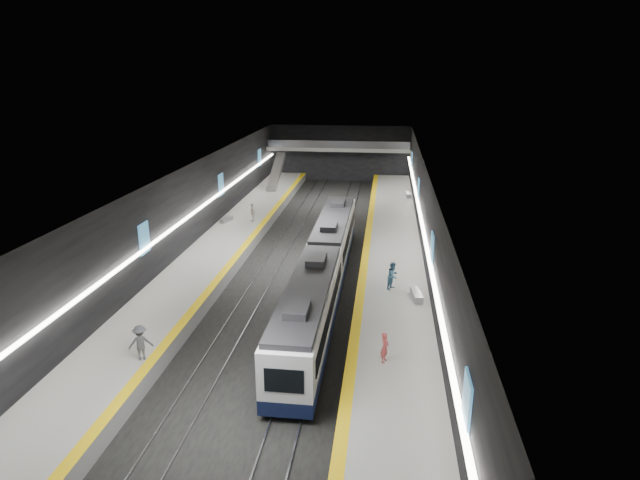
# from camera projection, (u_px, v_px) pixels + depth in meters

# --- Properties ---
(ground) EXTENTS (70.00, 70.00, 0.00)m
(ground) POSITION_uv_depth(u_px,v_px,m) (302.00, 265.00, 45.18)
(ground) COLOR black
(ground) RESTS_ON ground
(ceiling) EXTENTS (20.00, 70.00, 0.04)m
(ceiling) POSITION_uv_depth(u_px,v_px,m) (301.00, 171.00, 42.71)
(ceiling) COLOR beige
(ceiling) RESTS_ON wall_left
(wall_left) EXTENTS (0.04, 70.00, 8.00)m
(wall_left) POSITION_uv_depth(u_px,v_px,m) (185.00, 215.00, 45.13)
(wall_left) COLOR black
(wall_left) RESTS_ON ground
(wall_right) EXTENTS (0.04, 70.00, 8.00)m
(wall_right) POSITION_uv_depth(u_px,v_px,m) (425.00, 223.00, 42.76)
(wall_right) COLOR black
(wall_right) RESTS_ON ground
(wall_back) EXTENTS (20.00, 0.04, 8.00)m
(wall_back) POSITION_uv_depth(u_px,v_px,m) (340.00, 153.00, 76.96)
(wall_back) COLOR black
(wall_back) RESTS_ON ground
(platform_left) EXTENTS (5.00, 70.00, 1.00)m
(platform_left) POSITION_uv_depth(u_px,v_px,m) (216.00, 255.00, 45.92)
(platform_left) COLOR slate
(platform_left) RESTS_ON ground
(tile_surface_left) EXTENTS (5.00, 70.00, 0.02)m
(tile_surface_left) POSITION_uv_depth(u_px,v_px,m) (216.00, 250.00, 45.76)
(tile_surface_left) COLOR #A3A49F
(tile_surface_left) RESTS_ON platform_left
(tactile_strip_left) EXTENTS (0.60, 70.00, 0.02)m
(tactile_strip_left) POSITION_uv_depth(u_px,v_px,m) (241.00, 251.00, 45.50)
(tactile_strip_left) COLOR yellow
(tactile_strip_left) RESTS_ON platform_left
(platform_right) EXTENTS (5.00, 70.00, 1.00)m
(platform_right) POSITION_uv_depth(u_px,v_px,m) (392.00, 263.00, 44.14)
(platform_right) COLOR slate
(platform_right) RESTS_ON ground
(tile_surface_right) EXTENTS (5.00, 70.00, 0.02)m
(tile_surface_right) POSITION_uv_depth(u_px,v_px,m) (392.00, 257.00, 43.98)
(tile_surface_right) COLOR #A3A49F
(tile_surface_right) RESTS_ON platform_right
(tactile_strip_right) EXTENTS (0.60, 70.00, 0.02)m
(tactile_strip_right) POSITION_uv_depth(u_px,v_px,m) (365.00, 256.00, 44.24)
(tactile_strip_right) COLOR yellow
(tactile_strip_right) RESTS_ON platform_right
(rails) EXTENTS (6.52, 70.00, 0.12)m
(rails) POSITION_uv_depth(u_px,v_px,m) (302.00, 264.00, 45.17)
(rails) COLOR gray
(rails) RESTS_ON ground
(train) EXTENTS (2.69, 30.04, 3.60)m
(train) POSITION_uv_depth(u_px,v_px,m) (323.00, 267.00, 38.49)
(train) COLOR #10183B
(train) RESTS_ON ground
(ad_posters) EXTENTS (19.94, 53.50, 2.20)m
(ad_posters) POSITION_uv_depth(u_px,v_px,m) (304.00, 210.00, 44.73)
(ad_posters) COLOR teal
(ad_posters) RESTS_ON wall_left
(cove_light_left) EXTENTS (0.25, 68.60, 0.12)m
(cove_light_left) POSITION_uv_depth(u_px,v_px,m) (188.00, 217.00, 45.17)
(cove_light_left) COLOR white
(cove_light_left) RESTS_ON wall_left
(cove_light_right) EXTENTS (0.25, 68.60, 0.12)m
(cove_light_right) POSITION_uv_depth(u_px,v_px,m) (422.00, 226.00, 42.85)
(cove_light_right) COLOR white
(cove_light_right) RESTS_ON wall_right
(mezzanine_bridge) EXTENTS (20.00, 3.00, 1.50)m
(mezzanine_bridge) POSITION_uv_depth(u_px,v_px,m) (339.00, 148.00, 74.69)
(mezzanine_bridge) COLOR gray
(mezzanine_bridge) RESTS_ON wall_left
(escalator) EXTENTS (1.20, 7.50, 3.92)m
(escalator) POSITION_uv_depth(u_px,v_px,m) (276.00, 171.00, 69.70)
(escalator) COLOR #99999E
(escalator) RESTS_ON platform_left
(bench_left_far) EXTENTS (0.94, 1.80, 0.42)m
(bench_left_far) POSITION_uv_depth(u_px,v_px,m) (226.00, 220.00, 53.97)
(bench_left_far) COLOR #99999E
(bench_left_far) RESTS_ON platform_left
(bench_right_near) EXTENTS (0.83, 2.05, 0.49)m
(bench_right_near) POSITION_uv_depth(u_px,v_px,m) (417.00, 295.00, 36.09)
(bench_right_near) COLOR #99999E
(bench_right_near) RESTS_ON platform_right
(bench_right_far) EXTENTS (0.64, 1.99, 0.48)m
(bench_right_far) POSITION_uv_depth(u_px,v_px,m) (408.00, 195.00, 64.31)
(bench_right_far) COLOR #99999E
(bench_right_far) RESTS_ON platform_right
(passenger_right_a) EXTENTS (0.58, 0.71, 1.67)m
(passenger_right_a) POSITION_uv_depth(u_px,v_px,m) (385.00, 348.00, 28.17)
(passenger_right_a) COLOR #C24849
(passenger_right_a) RESTS_ON platform_right
(passenger_right_b) EXTENTS (1.14, 1.21, 1.98)m
(passenger_right_b) POSITION_uv_depth(u_px,v_px,m) (393.00, 276.00, 37.41)
(passenger_right_b) COLOR teal
(passenger_right_b) RESTS_ON platform_right
(passenger_left_a) EXTENTS (0.79, 1.20, 1.90)m
(passenger_left_a) POSITION_uv_depth(u_px,v_px,m) (252.00, 212.00, 53.86)
(passenger_left_a) COLOR beige
(passenger_left_a) RESTS_ON platform_left
(passenger_left_b) EXTENTS (1.46, 1.16, 1.97)m
(passenger_left_b) POSITION_uv_depth(u_px,v_px,m) (141.00, 343.00, 28.36)
(passenger_left_b) COLOR #46484F
(passenger_left_b) RESTS_ON platform_left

